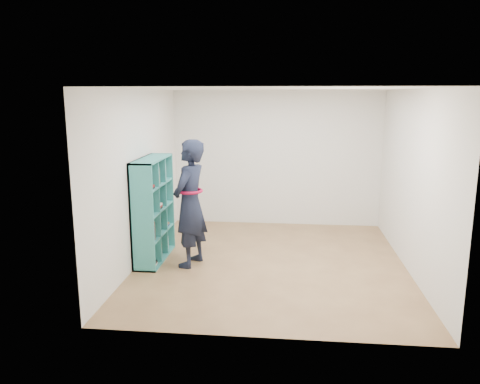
# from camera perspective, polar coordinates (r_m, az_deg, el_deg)

# --- Properties ---
(floor) EXTENTS (4.50, 4.50, 0.00)m
(floor) POSITION_cam_1_polar(r_m,az_deg,el_deg) (7.24, 3.80, -8.62)
(floor) COLOR brown
(floor) RESTS_ON ground
(ceiling) EXTENTS (4.50, 4.50, 0.00)m
(ceiling) POSITION_cam_1_polar(r_m,az_deg,el_deg) (6.78, 4.11, 12.44)
(ceiling) COLOR white
(ceiling) RESTS_ON wall_back
(wall_left) EXTENTS (0.02, 4.50, 2.60)m
(wall_left) POSITION_cam_1_polar(r_m,az_deg,el_deg) (7.24, -12.09, 1.82)
(wall_left) COLOR silver
(wall_left) RESTS_ON floor
(wall_right) EXTENTS (0.02, 4.50, 2.60)m
(wall_right) POSITION_cam_1_polar(r_m,az_deg,el_deg) (7.11, 20.27, 1.17)
(wall_right) COLOR silver
(wall_right) RESTS_ON floor
(wall_back) EXTENTS (4.00, 0.02, 2.60)m
(wall_back) POSITION_cam_1_polar(r_m,az_deg,el_deg) (9.11, 4.46, 4.08)
(wall_back) COLOR silver
(wall_back) RESTS_ON floor
(wall_front) EXTENTS (4.00, 0.02, 2.60)m
(wall_front) POSITION_cam_1_polar(r_m,az_deg,el_deg) (4.69, 2.96, -3.33)
(wall_front) COLOR silver
(wall_front) RESTS_ON floor
(bookshelf) EXTENTS (0.35, 1.19, 1.59)m
(bookshelf) POSITION_cam_1_polar(r_m,az_deg,el_deg) (7.30, -10.73, -2.26)
(bookshelf) COLOR teal
(bookshelf) RESTS_ON floor
(person) EXTENTS (0.62, 0.78, 1.89)m
(person) POSITION_cam_1_polar(r_m,az_deg,el_deg) (6.93, -6.12, -1.39)
(person) COLOR black
(person) RESTS_ON floor
(smartphone) EXTENTS (0.04, 0.11, 0.14)m
(smartphone) POSITION_cam_1_polar(r_m,az_deg,el_deg) (7.05, -6.92, -0.15)
(smartphone) COLOR silver
(smartphone) RESTS_ON person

